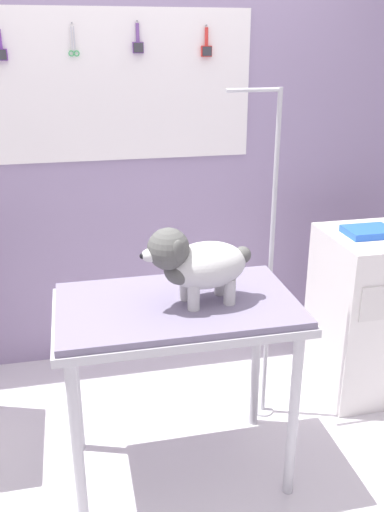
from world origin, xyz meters
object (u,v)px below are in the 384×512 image
at_px(grooming_arm, 268,278).
at_px(dog, 196,263).
at_px(cabinet_right, 382,312).
at_px(grooming_table, 177,322).

height_order(grooming_arm, dog, grooming_arm).
bearing_deg(cabinet_right, grooming_table, -160.63).
distance_m(grooming_arm, dog, 0.62).
distance_m(dog, cabinet_right, 1.37).
height_order(grooming_table, dog, dog).
distance_m(grooming_arm, cabinet_right, 0.79).
bearing_deg(dog, cabinet_right, 21.78).
distance_m(grooming_table, dog, 0.28).
bearing_deg(cabinet_right, grooming_arm, -171.06).
xyz_separation_m(grooming_arm, dog, (-0.44, -0.35, 0.25)).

